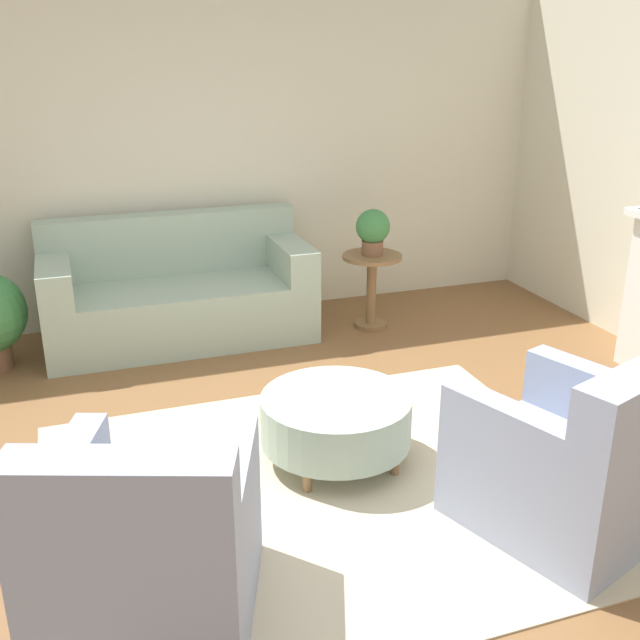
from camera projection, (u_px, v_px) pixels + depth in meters
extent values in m
plane|color=brown|center=(327.00, 490.00, 3.95)|extent=(16.00, 16.00, 0.00)
cube|color=beige|center=(205.00, 149.00, 6.09)|extent=(9.83, 0.12, 2.80)
cube|color=beige|center=(327.00, 490.00, 3.95)|extent=(2.90, 2.41, 0.01)
cube|color=#9EB29E|center=(180.00, 312.00, 5.87)|extent=(2.04, 0.88, 0.46)
cube|color=#9EB29E|center=(170.00, 243.00, 6.01)|extent=(2.04, 0.20, 0.49)
cube|color=#9EB29E|center=(54.00, 279.00, 5.45)|extent=(0.24, 0.84, 0.27)
cube|color=#9EB29E|center=(290.00, 257.00, 6.00)|extent=(0.24, 0.84, 0.27)
cube|color=olive|center=(191.00, 355.00, 5.58)|extent=(1.83, 0.05, 0.06)
cube|color=#8E99B2|center=(154.00, 572.00, 3.03)|extent=(1.05, 1.09, 0.40)
cube|color=#8E99B2|center=(122.00, 526.00, 2.55)|extent=(0.82, 0.46, 0.53)
cube|color=#8E99B2|center=(232.00, 496.00, 2.92)|extent=(0.41, 0.83, 0.29)
cube|color=#8E99B2|center=(64.00, 496.00, 2.93)|extent=(0.41, 0.83, 0.29)
cube|color=olive|center=(176.00, 544.00, 3.47)|extent=(0.69, 0.29, 0.06)
cube|color=#8E99B2|center=(559.00, 484.00, 3.63)|extent=(1.05, 1.09, 0.40)
cube|color=#8E99B2|center=(638.00, 425.00, 3.22)|extent=(0.82, 0.46, 0.53)
cube|color=#8E99B2|center=(602.00, 399.00, 3.71)|extent=(0.41, 0.83, 0.29)
cube|color=#8E99B2|center=(520.00, 441.00, 3.33)|extent=(0.41, 0.83, 0.29)
cube|color=olive|center=(489.00, 479.00, 3.98)|extent=(0.69, 0.29, 0.06)
cylinder|color=#9EB29E|center=(336.00, 418.00, 4.15)|extent=(0.84, 0.84, 0.27)
cylinder|color=olive|center=(307.00, 480.00, 3.91)|extent=(0.05, 0.05, 0.12)
cylinder|color=olive|center=(395.00, 464.00, 4.07)|extent=(0.05, 0.05, 0.12)
cylinder|color=olive|center=(280.00, 435.00, 4.36)|extent=(0.05, 0.05, 0.12)
cylinder|color=olive|center=(360.00, 422.00, 4.51)|extent=(0.05, 0.05, 0.12)
cylinder|color=olive|center=(372.00, 257.00, 6.03)|extent=(0.48, 0.48, 0.03)
cylinder|color=olive|center=(371.00, 292.00, 6.13)|extent=(0.08, 0.08, 0.58)
cylinder|color=olive|center=(370.00, 324.00, 6.23)|extent=(0.27, 0.27, 0.03)
cylinder|color=brown|center=(372.00, 248.00, 6.00)|extent=(0.17, 0.17, 0.12)
sphere|color=#3D7F42|center=(373.00, 226.00, 5.94)|extent=(0.27, 0.27, 0.27)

